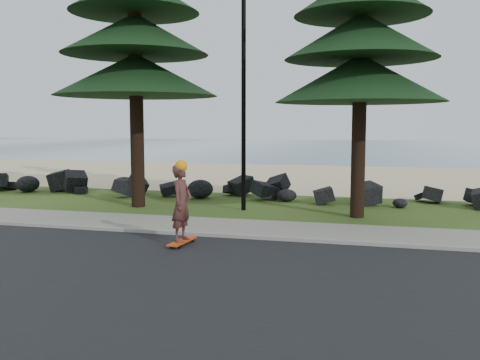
# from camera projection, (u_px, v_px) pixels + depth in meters

# --- Properties ---
(ground) EXTENTS (160.00, 160.00, 0.00)m
(ground) POSITION_uv_depth(u_px,v_px,m) (212.00, 229.00, 13.67)
(ground) COLOR #314C18
(ground) RESTS_ON ground
(road) EXTENTS (160.00, 7.00, 0.02)m
(road) POSITION_uv_depth(u_px,v_px,m) (133.00, 277.00, 9.35)
(road) COLOR black
(road) RESTS_ON ground
(kerb) EXTENTS (160.00, 0.20, 0.10)m
(kerb) POSITION_uv_depth(u_px,v_px,m) (200.00, 234.00, 12.80)
(kerb) COLOR gray
(kerb) RESTS_ON ground
(sidewalk) EXTENTS (160.00, 2.00, 0.08)m
(sidewalk) POSITION_uv_depth(u_px,v_px,m) (214.00, 226.00, 13.86)
(sidewalk) COLOR gray
(sidewalk) RESTS_ON ground
(beach_sand) EXTENTS (160.00, 15.00, 0.01)m
(beach_sand) POSITION_uv_depth(u_px,v_px,m) (299.00, 176.00, 27.60)
(beach_sand) COLOR beige
(beach_sand) RESTS_ON ground
(ocean) EXTENTS (160.00, 58.00, 0.01)m
(ocean) POSITION_uv_depth(u_px,v_px,m) (346.00, 147.00, 62.67)
(ocean) COLOR #355866
(ocean) RESTS_ON ground
(seawall_boulders) EXTENTS (60.00, 2.40, 1.10)m
(seawall_boulders) POSITION_uv_depth(u_px,v_px,m) (260.00, 200.00, 19.05)
(seawall_boulders) COLOR black
(seawall_boulders) RESTS_ON ground
(lamp_post) EXTENTS (0.25, 0.14, 8.14)m
(lamp_post) POSITION_uv_depth(u_px,v_px,m) (244.00, 76.00, 16.32)
(lamp_post) COLOR black
(lamp_post) RESTS_ON ground
(skateboarder) EXTENTS (0.46, 1.03, 1.89)m
(skateboarder) POSITION_uv_depth(u_px,v_px,m) (182.00, 203.00, 11.72)
(skateboarder) COLOR #D53E0C
(skateboarder) RESTS_ON ground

